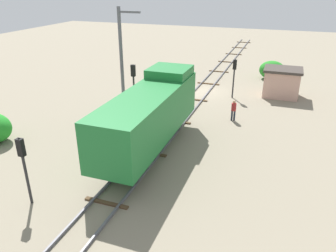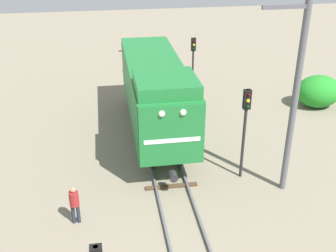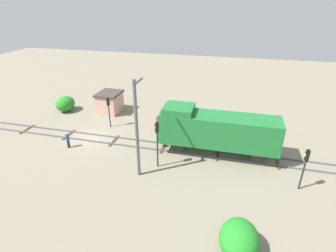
# 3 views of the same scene
# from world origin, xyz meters

# --- Properties ---
(locomotive) EXTENTS (2.90, 11.60, 4.60)m
(locomotive) POSITION_xyz_m (0.00, 13.54, 2.77)
(locomotive) COLOR #1E7233
(locomotive) RESTS_ON railway_track
(traffic_signal_mid) EXTENTS (0.32, 0.34, 4.42)m
(traffic_signal_mid) POSITION_xyz_m (3.40, 8.71, 3.06)
(traffic_signal_mid) COLOR #262628
(traffic_signal_mid) RESTS_ON ground
(traffic_signal_far) EXTENTS (0.32, 0.34, 3.61)m
(traffic_signal_far) POSITION_xyz_m (3.60, 20.64, 2.53)
(traffic_signal_far) COLOR #262628
(traffic_signal_far) RESTS_ON ground
(worker_by_signal) EXTENTS (0.38, 0.38, 1.70)m
(worker_by_signal) POSITION_xyz_m (-4.20, 6.49, 1.00)
(worker_by_signal) COLOR #262B38
(worker_by_signal) RESTS_ON ground
(catenary_mast) EXTENTS (1.94, 0.28, 8.54)m
(catenary_mast) POSITION_xyz_m (4.94, 7.50, 4.52)
(catenary_mast) COLOR #595960
(catenary_mast) RESTS_ON ground
(bush_near) EXTENTS (2.86, 2.34, 2.08)m
(bush_near) POSITION_xyz_m (10.86, 15.93, 1.04)
(bush_near) COLOR #228926
(bush_near) RESTS_ON ground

